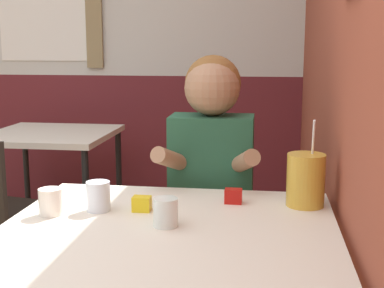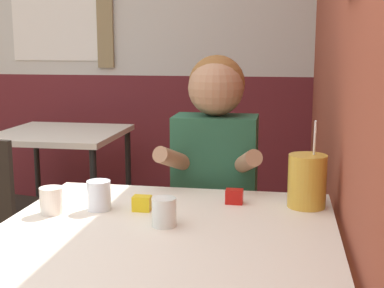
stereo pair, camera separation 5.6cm
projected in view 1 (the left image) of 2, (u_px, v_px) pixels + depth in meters
brick_wall_right at (331, 39)px, 2.41m from camera, size 0.08×4.71×2.70m
back_wall at (133, 40)px, 3.93m from camera, size 5.43×0.09×2.70m
main_table at (167, 250)px, 1.61m from camera, size 1.03×0.96×0.78m
background_table at (51, 146)px, 3.41m from camera, size 0.76×0.76×0.78m
person_seated at (211, 196)px, 2.24m from camera, size 0.42×0.42×1.29m
cocktail_pitcher at (306, 180)px, 1.82m from camera, size 0.13×0.13×0.30m
glass_near_pitcher at (98, 196)px, 1.77m from camera, size 0.08×0.08×0.10m
glass_center at (166, 212)px, 1.62m from camera, size 0.08×0.08×0.09m
glass_far_side at (51, 202)px, 1.73m from camera, size 0.08×0.08×0.09m
condiment_ketchup at (233, 196)px, 1.86m from camera, size 0.06×0.04×0.05m
condiment_mustard at (142, 204)px, 1.77m from camera, size 0.06×0.04×0.05m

